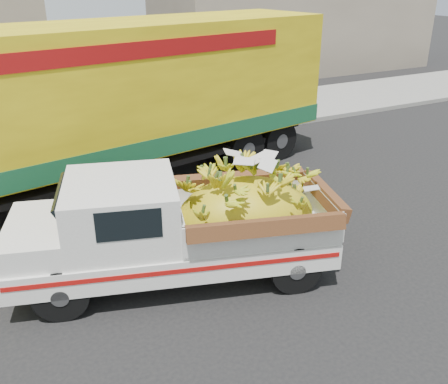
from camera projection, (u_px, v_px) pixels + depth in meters
ground at (151, 305)px, 7.84m from camera, size 100.00×100.00×0.00m
curb at (59, 159)px, 13.73m from camera, size 60.00×0.25×0.15m
sidewalk at (45, 139)px, 15.43m from camera, size 60.00×4.00×0.14m
building_right at (294, 9)px, 25.79m from camera, size 14.00×6.00×6.00m
pickup_truck at (198, 223)px, 8.29m from camera, size 5.53×3.31×1.83m
semi_trailer at (99, 102)px, 11.22m from camera, size 12.08×4.54×3.80m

